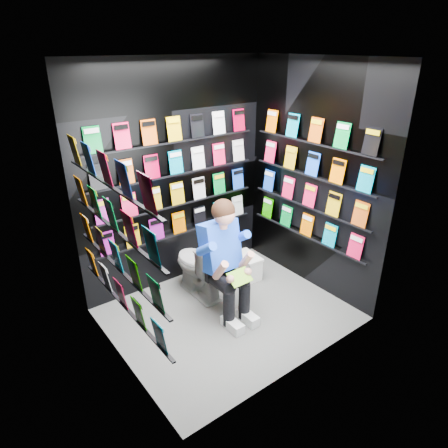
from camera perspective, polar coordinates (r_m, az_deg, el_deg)
floor at (r=4.48m, az=0.61°, el=-12.72°), size 2.40×2.40×0.00m
ceiling at (r=3.57m, az=0.81°, el=22.76°), size 2.40×2.40×0.00m
wall_back at (r=4.62m, az=-6.97°, el=6.56°), size 2.40×0.04×2.60m
wall_front at (r=3.17m, az=11.83°, el=-2.39°), size 2.40×0.04×2.60m
wall_left at (r=3.30m, az=-16.02°, el=-1.78°), size 0.04×2.00×2.60m
wall_right at (r=4.63m, az=12.60°, el=6.17°), size 0.04×2.00×2.60m
comics_back at (r=4.59m, az=-6.78°, el=6.53°), size 2.10×0.06×1.37m
comics_left at (r=3.31m, az=-15.55°, el=-1.56°), size 0.06×1.70×1.37m
comics_right at (r=4.60m, az=12.36°, el=6.16°), size 0.06×1.70×1.37m
toilet at (r=4.62m, az=-3.53°, el=-5.98°), size 0.42×0.75×0.73m
longbox at (r=5.06m, az=3.41°, el=-6.11°), size 0.22×0.37×0.27m
longbox_lid at (r=4.99m, az=3.45°, el=-4.64°), size 0.24×0.39×0.03m
reader at (r=4.15m, az=-0.74°, el=-3.20°), size 0.54×0.78×1.44m
held_comic at (r=4.01m, az=2.27°, el=-7.58°), size 0.24×0.14×0.10m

